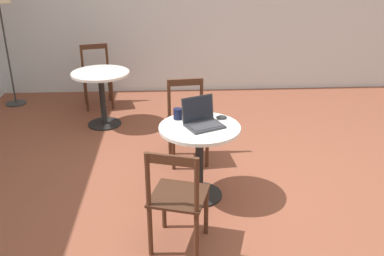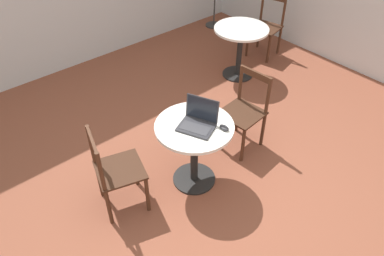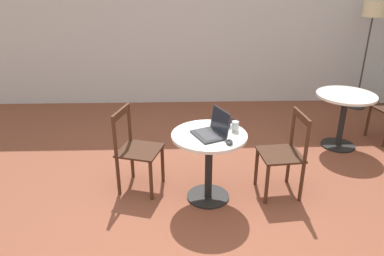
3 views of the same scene
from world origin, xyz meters
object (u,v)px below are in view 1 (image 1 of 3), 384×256
object	(u,v)px
chair_mid_right	(97,76)
mouse	(221,117)
cafe_table_near	(200,145)
laptop	(202,120)
mug	(178,114)
chair_near_right	(187,122)
chair_near_left	(177,199)
cafe_table_mid	(101,86)
drinking_glass	(191,111)

from	to	relation	value
chair_mid_right	mouse	world-z (taller)	chair_mid_right
cafe_table_near	laptop	world-z (taller)	laptop
laptop	mug	xyz separation A→B (m)	(0.16, 0.21, 0.00)
laptop	mug	world-z (taller)	laptop
chair_near_right	cafe_table_near	bearing A→B (deg)	-174.36
chair_near_right	chair_near_left	xyz separation A→B (m)	(-1.47, 0.14, 0.00)
cafe_table_mid	mouse	size ratio (longest dim) A/B	7.14
chair_mid_right	mouse	distance (m)	2.79
chair_near_right	mouse	xyz separation A→B (m)	(-0.59, -0.28, 0.28)
mug	drinking_glass	size ratio (longest dim) A/B	1.25
mouse	mug	xyz separation A→B (m)	(0.02, 0.39, 0.03)
cafe_table_mid	chair_near_left	world-z (taller)	chair_near_left
chair_near_right	drinking_glass	world-z (taller)	chair_near_right
chair_near_left	laptop	bearing A→B (deg)	-17.95
cafe_table_mid	mouse	xyz separation A→B (m)	(-1.60, -1.31, 0.19)
mug	cafe_table_near	bearing A→B (deg)	-135.02
cafe_table_near	chair_near_left	size ratio (longest dim) A/B	0.83
cafe_table_near	mug	world-z (taller)	mug
chair_mid_right	laptop	world-z (taller)	laptop
chair_mid_right	drinking_glass	world-z (taller)	chair_mid_right
chair_near_left	drinking_glass	world-z (taller)	chair_near_left
chair_near_right	drinking_glass	size ratio (longest dim) A/B	9.00
cafe_table_near	chair_mid_right	distance (m)	2.81
chair_mid_right	mug	distance (m)	2.58
chair_near_right	chair_mid_right	bearing A→B (deg)	34.45
chair_near_left	laptop	world-z (taller)	laptop
chair_near_right	mug	world-z (taller)	chair_near_right
chair_near_right	chair_near_left	distance (m)	1.48
mouse	laptop	bearing A→B (deg)	127.79
laptop	drinking_glass	distance (m)	0.25
chair_mid_right	laptop	xyz separation A→B (m)	(-2.48, -1.30, 0.31)
chair_near_right	drinking_glass	xyz separation A→B (m)	(-0.50, -0.01, 0.31)
chair_mid_right	mouse	size ratio (longest dim) A/B	8.60
cafe_table_near	laptop	bearing A→B (deg)	-51.17
cafe_table_near	drinking_glass	xyz separation A→B (m)	(0.25, 0.07, 0.22)
chair_near_right	chair_near_left	size ratio (longest dim) A/B	1.00
laptop	mug	bearing A→B (deg)	51.98
chair_near_right	mouse	size ratio (longest dim) A/B	8.60
chair_near_left	mouse	world-z (taller)	chair_near_left
chair_near_left	mug	size ratio (longest dim) A/B	7.23
cafe_table_mid	laptop	world-z (taller)	laptop
mouse	mug	world-z (taller)	mug
chair_mid_right	chair_near_right	bearing A→B (deg)	-145.55
cafe_table_near	laptop	size ratio (longest dim) A/B	1.85
mouse	cafe_table_near	bearing A→B (deg)	127.92
chair_near_left	drinking_glass	distance (m)	1.03
mug	chair_mid_right	bearing A→B (deg)	25.18
chair_near_left	laptop	distance (m)	0.84
cafe_table_mid	chair_near_right	distance (m)	1.44
drinking_glass	laptop	bearing A→B (deg)	-158.29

